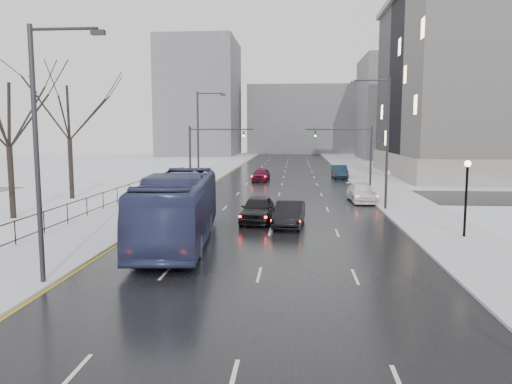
% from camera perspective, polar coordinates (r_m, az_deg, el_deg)
% --- Properties ---
extents(road, '(16.00, 150.00, 0.04)m').
position_cam_1_polar(road, '(58.70, 3.02, 1.09)').
color(road, black).
rests_on(road, ground).
extents(cross_road, '(130.00, 10.00, 0.04)m').
position_cam_1_polar(cross_road, '(46.78, 2.64, -0.42)').
color(cross_road, black).
rests_on(cross_road, ground).
extents(sidewalk_left, '(5.00, 150.00, 0.16)m').
position_cam_1_polar(sidewalk_left, '(59.88, -7.08, 1.22)').
color(sidewalk_left, silver).
rests_on(sidewalk_left, ground).
extents(sidewalk_right, '(5.00, 150.00, 0.16)m').
position_cam_1_polar(sidewalk_right, '(59.36, 13.20, 1.04)').
color(sidewalk_right, silver).
rests_on(sidewalk_right, ground).
extents(park_strip, '(14.00, 150.00, 0.12)m').
position_cam_1_polar(park_strip, '(62.47, -15.65, 1.23)').
color(park_strip, white).
rests_on(park_strip, ground).
extents(tree_park_d, '(8.75, 8.75, 12.50)m').
position_cam_1_polar(tree_park_d, '(38.15, -25.96, -2.85)').
color(tree_park_d, black).
rests_on(tree_park_d, ground).
extents(tree_park_e, '(9.45, 9.45, 13.50)m').
position_cam_1_polar(tree_park_e, '(47.10, -20.25, -0.83)').
color(tree_park_e, black).
rests_on(tree_park_e, ground).
extents(iron_fence, '(0.06, 70.00, 1.30)m').
position_cam_1_polar(iron_fence, '(32.25, -22.26, -2.72)').
color(iron_fence, black).
rests_on(iron_fence, sidewalk_left).
extents(streetlight_r_mid, '(2.95, 0.25, 10.00)m').
position_cam_1_polar(streetlight_r_mid, '(38.95, 14.47, 6.13)').
color(streetlight_r_mid, '#2D2D33').
rests_on(streetlight_r_mid, ground).
extents(streetlight_l_near, '(2.95, 0.25, 10.00)m').
position_cam_1_polar(streetlight_l_near, '(20.74, -23.29, 5.21)').
color(streetlight_l_near, '#2D2D33').
rests_on(streetlight_l_near, ground).
extents(streetlight_l_far, '(2.95, 0.25, 10.00)m').
position_cam_1_polar(streetlight_l_far, '(51.28, -6.39, 6.47)').
color(streetlight_l_far, '#2D2D33').
rests_on(streetlight_l_far, ground).
extents(lamppost_r_mid, '(0.36, 0.36, 4.28)m').
position_cam_1_polar(lamppost_r_mid, '(30.09, 22.93, 0.50)').
color(lamppost_r_mid, black).
rests_on(lamppost_r_mid, sidewalk_right).
extents(mast_signal_right, '(6.10, 0.33, 6.50)m').
position_cam_1_polar(mast_signal_right, '(46.78, 11.70, 4.46)').
color(mast_signal_right, '#2D2D33').
rests_on(mast_signal_right, ground).
extents(mast_signal_left, '(6.10, 0.33, 6.50)m').
position_cam_1_polar(mast_signal_left, '(47.23, -6.28, 4.59)').
color(mast_signal_left, '#2D2D33').
rests_on(mast_signal_left, ground).
extents(no_uturn_sign, '(0.60, 0.06, 2.70)m').
position_cam_1_polar(no_uturn_sign, '(43.23, 14.77, 1.78)').
color(no_uturn_sign, '#2D2D33').
rests_on(no_uturn_sign, sidewalk_right).
extents(bldg_far_right, '(24.00, 20.00, 22.00)m').
position_cam_1_polar(bldg_far_right, '(116.54, 17.86, 9.10)').
color(bldg_far_right, slate).
rests_on(bldg_far_right, ground).
extents(bldg_far_left, '(18.00, 22.00, 28.00)m').
position_cam_1_polar(bldg_far_left, '(125.83, -6.40, 10.58)').
color(bldg_far_left, slate).
rests_on(bldg_far_left, ground).
extents(bldg_far_center, '(30.00, 18.00, 18.00)m').
position_cam_1_polar(bldg_far_center, '(138.42, 5.57, 8.19)').
color(bldg_far_center, slate).
rests_on(bldg_far_center, ground).
extents(bus, '(4.39, 13.71, 3.76)m').
position_cam_1_polar(bus, '(27.29, -8.85, -1.81)').
color(bus, navy).
rests_on(bus, road).
extents(sedan_center_near, '(2.29, 5.15, 1.72)m').
position_cam_1_polar(sedan_center_near, '(33.10, 0.20, -1.96)').
color(sedan_center_near, black).
rests_on(sedan_center_near, road).
extents(sedan_right_near, '(2.11, 4.95, 1.59)m').
position_cam_1_polar(sedan_right_near, '(31.65, 3.83, -2.52)').
color(sedan_right_near, black).
rests_on(sedan_right_near, road).
extents(sedan_right_far, '(2.50, 5.36, 1.52)m').
position_cam_1_polar(sedan_right_far, '(43.43, 12.03, -0.11)').
color(sedan_right_far, white).
rests_on(sedan_right_far, road).
extents(sedan_center_far, '(2.15, 4.73, 1.57)m').
position_cam_1_polar(sedan_center_far, '(60.22, 0.58, 2.02)').
color(sedan_center_far, maroon).
rests_on(sedan_center_far, road).
extents(sedan_right_distant, '(1.90, 5.05, 1.65)m').
position_cam_1_polar(sedan_right_distant, '(64.87, 9.54, 2.31)').
color(sedan_right_distant, '#122838').
rests_on(sedan_right_distant, road).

